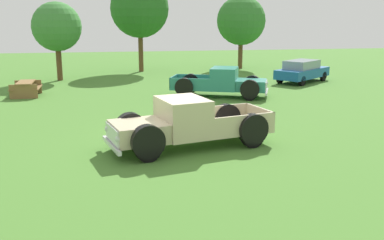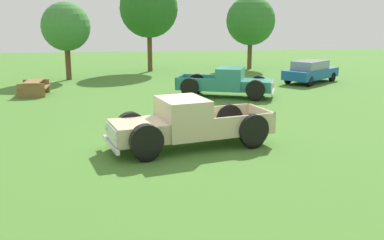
% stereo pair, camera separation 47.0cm
% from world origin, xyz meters
% --- Properties ---
extents(ground_plane, '(80.00, 80.00, 0.00)m').
position_xyz_m(ground_plane, '(0.00, 0.00, 0.00)').
color(ground_plane, '#477A2D').
extents(pickup_truck_foreground, '(5.66, 3.18, 1.64)m').
position_xyz_m(pickup_truck_foreground, '(0.25, -0.31, 0.78)').
color(pickup_truck_foreground, '#C6B793').
rests_on(pickup_truck_foreground, ground_plane).
extents(pickup_truck_behind_left, '(5.38, 3.54, 1.55)m').
position_xyz_m(pickup_truck_behind_left, '(3.97, 8.54, 0.74)').
color(pickup_truck_behind_left, '#2D8475').
rests_on(pickup_truck_behind_left, ground_plane).
extents(sedan_distant_a, '(4.42, 4.00, 1.42)m').
position_xyz_m(sedan_distant_a, '(10.17, 12.84, 0.75)').
color(sedan_distant_a, '#195699').
rests_on(sedan_distant_a, ground_plane).
extents(picnic_table, '(1.51, 1.83, 0.78)m').
position_xyz_m(picnic_table, '(-6.50, 10.60, 0.49)').
color(picnic_table, olive).
rests_on(picnic_table, ground_plane).
extents(oak_tree_east, '(3.20, 3.20, 5.12)m').
position_xyz_m(oak_tree_east, '(-5.38, 16.47, 3.50)').
color(oak_tree_east, brown).
rests_on(oak_tree_east, ground_plane).
extents(oak_tree_west, '(4.39, 4.39, 6.94)m').
position_xyz_m(oak_tree_west, '(0.27, 20.35, 4.73)').
color(oak_tree_west, brown).
rests_on(oak_tree_west, ground_plane).
extents(oak_tree_center, '(3.89, 3.89, 5.77)m').
position_xyz_m(oak_tree_center, '(8.35, 20.92, 3.81)').
color(oak_tree_center, brown).
rests_on(oak_tree_center, ground_plane).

